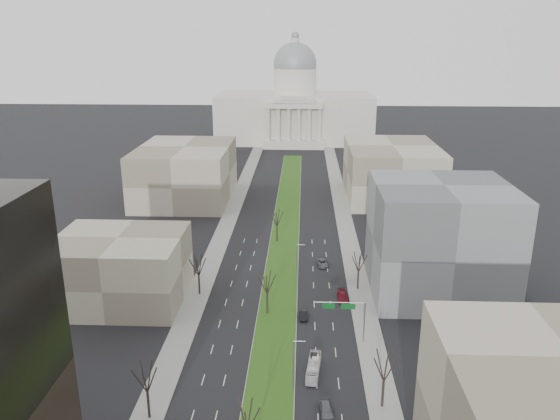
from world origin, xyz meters
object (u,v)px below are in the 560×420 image
(car_black, at_px, (303,315))
(car_red, at_px, (342,296))
(car_grey_far, at_px, (322,263))
(box_van, at_px, (314,367))
(car_grey_near, at_px, (326,409))

(car_black, height_order, car_red, car_red)
(car_grey_far, relative_size, box_van, 0.62)
(car_grey_near, height_order, car_red, car_grey_near)
(car_grey_near, bearing_deg, car_black, 89.63)
(car_black, height_order, box_van, box_van)
(car_grey_near, xyz_separation_m, box_van, (-1.69, 10.03, 0.34))
(box_van, bearing_deg, car_red, 82.72)
(car_black, distance_m, car_grey_far, 26.41)
(car_red, height_order, car_grey_far, car_red)
(car_red, distance_m, car_grey_far, 18.17)
(car_grey_near, distance_m, car_black, 28.65)
(car_grey_near, xyz_separation_m, car_black, (-3.48, 28.44, -0.11))
(car_grey_far, bearing_deg, box_van, -101.00)
(car_red, relative_size, box_van, 0.64)
(car_grey_near, distance_m, box_van, 10.17)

